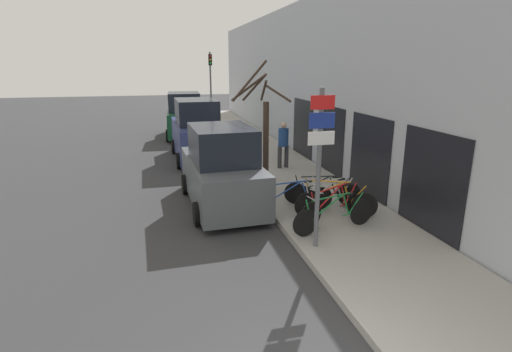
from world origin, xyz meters
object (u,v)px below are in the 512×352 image
object	(u,v)px
bicycle_0	(334,215)
bicycle_5	(322,192)
signpost	(319,160)
parked_car_2	(185,117)
bicycle_3	(329,198)
bicycle_1	(334,206)
parked_car_1	(197,133)
traffic_light	(211,80)
pedestrian_near	(283,142)
bicycle_2	(334,199)
parked_car_0	(222,171)
bicycle_4	(293,199)
street_tree	(264,131)

from	to	relation	value
bicycle_0	bicycle_5	xyz separation A→B (m)	(0.42, 1.77, -0.02)
signpost	bicycle_5	size ratio (longest dim) A/B	1.70
bicycle_5	parked_car_2	size ratio (longest dim) A/B	0.44
bicycle_3	parked_car_2	world-z (taller)	parked_car_2
bicycle_1	bicycle_5	distance (m)	1.25
parked_car_1	traffic_light	world-z (taller)	traffic_light
traffic_light	signpost	bearing A→B (deg)	-90.42
bicycle_1	pedestrian_near	bearing A→B (deg)	-27.46
pedestrian_near	bicycle_2	bearing A→B (deg)	76.28
bicycle_0	parked_car_0	bearing A→B (deg)	27.39
bicycle_4	traffic_light	bearing A→B (deg)	-0.34
street_tree	parked_car_1	bearing A→B (deg)	107.33
signpost	bicycle_2	size ratio (longest dim) A/B	1.83
bicycle_1	signpost	bearing A→B (deg)	118.52
bicycle_2	bicycle_5	world-z (taller)	bicycle_2
bicycle_1	bicycle_2	size ratio (longest dim) A/B	1.15
bicycle_1	bicycle_4	distance (m)	1.16
bicycle_2	bicycle_5	distance (m)	0.74
bicycle_2	bicycle_4	distance (m)	1.07
parked_car_2	traffic_light	xyz separation A→B (m)	(1.79, 2.05, 1.93)
parked_car_2	bicycle_2	bearing A→B (deg)	-75.00
bicycle_0	parked_car_1	world-z (taller)	parked_car_1
bicycle_0	parked_car_2	distance (m)	14.71
bicycle_2	bicycle_3	xyz separation A→B (m)	(-0.07, 0.17, -0.01)
bicycle_3	pedestrian_near	distance (m)	4.84
pedestrian_near	street_tree	world-z (taller)	street_tree
bicycle_3	bicycle_5	size ratio (longest dim) A/B	1.07
bicycle_2	bicycle_4	xyz separation A→B (m)	(-1.01, 0.36, -0.02)
bicycle_3	bicycle_1	bearing A→B (deg)	151.09
parked_car_0	bicycle_4	bearing A→B (deg)	-41.63
traffic_light	bicycle_3	bearing A→B (deg)	-86.20
bicycle_1	parked_car_2	xyz separation A→B (m)	(-2.64, 13.96, 0.56)
parked_car_1	parked_car_2	distance (m)	5.75
bicycle_0	parked_car_0	world-z (taller)	parked_car_0
bicycle_0	bicycle_3	bearing A→B (deg)	-29.69
bicycle_2	street_tree	xyz separation A→B (m)	(-1.21, 2.68, 1.42)
pedestrian_near	bicycle_0	bearing A→B (deg)	72.21
bicycle_0	street_tree	bearing A→B (deg)	-0.07
bicycle_1	street_tree	world-z (taller)	street_tree
signpost	bicycle_2	xyz separation A→B (m)	(1.21, 1.74, -1.52)
bicycle_0	bicycle_5	world-z (taller)	bicycle_0
traffic_light	parked_car_1	bearing A→B (deg)	-102.27
bicycle_4	parked_car_0	size ratio (longest dim) A/B	0.51
signpost	bicycle_1	bearing A→B (deg)	51.73
bicycle_3	parked_car_0	size ratio (longest dim) A/B	0.48
bicycle_4	bicycle_2	bearing A→B (deg)	-110.24
bicycle_1	bicycle_3	bearing A→B (deg)	-37.11
bicycle_2	signpost	bearing A→B (deg)	-179.95
bicycle_4	street_tree	size ratio (longest dim) A/B	0.57
signpost	pedestrian_near	distance (m)	6.90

